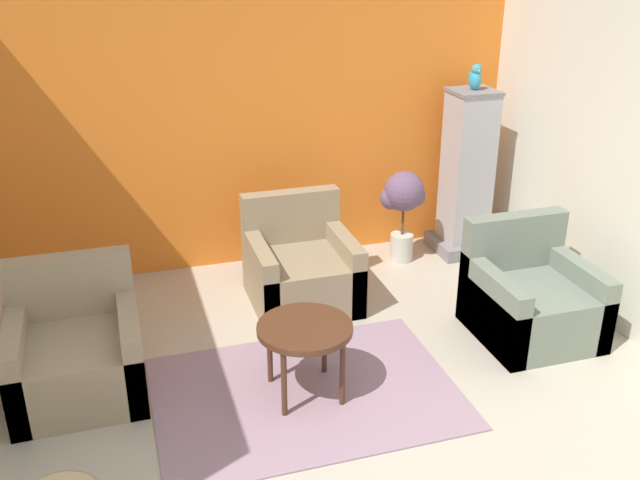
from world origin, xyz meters
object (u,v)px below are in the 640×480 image
Objects in this scene: parrot at (475,78)px; potted_plant at (403,201)px; coffee_table at (305,333)px; armchair_left at (77,354)px; armchair_right at (531,300)px; birdcage at (466,178)px; armchair_middle at (301,270)px.

potted_plant is (-0.62, -0.04, -1.02)m from parrot.
potted_plant is (1.38, 1.69, 0.12)m from coffee_table.
coffee_table is 1.46m from armchair_left.
armchair_right is 3.73× the size of parrot.
birdcage is 1.79× the size of potted_plant.
potted_plant is at bearing -176.05° from parrot.
armchair_left is 1.85m from armchair_middle.
armchair_left reaches higher than coffee_table.
potted_plant reaches higher than armchair_middle.
birdcage is (1.69, 0.51, 0.43)m from armchair_middle.
parrot is 0.27× the size of potted_plant.
armchair_right and armchair_middle have the same top height.
potted_plant reaches higher than armchair_right.
potted_plant is at bearing 105.23° from armchair_right.
parrot is at bearing 81.30° from armchair_right.
armchair_left is 3.73× the size of parrot.
coffee_table is 0.72× the size of armchair_left.
armchair_middle is at bearing -156.03° from potted_plant.
coffee_table is at bearing -139.04° from parrot.
potted_plant is at bearing 23.97° from armchair_middle.
coffee_table is 0.40× the size of birdcage.
armchair_middle reaches higher than coffee_table.
armchair_left is at bearing 161.27° from coffee_table.
armchair_right is 0.99× the size of potted_plant.
birdcage is at bearing 81.29° from armchair_right.
potted_plant is at bearing 50.84° from coffee_table.
armchair_middle is 1.20m from potted_plant.
armchair_middle is at bearing 75.56° from coffee_table.
armchair_left is at bearing -159.35° from birdcage.
armchair_middle is at bearing 146.29° from armchair_right.
armchair_middle is at bearing -162.98° from parrot.
birdcage is 6.73× the size of parrot.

